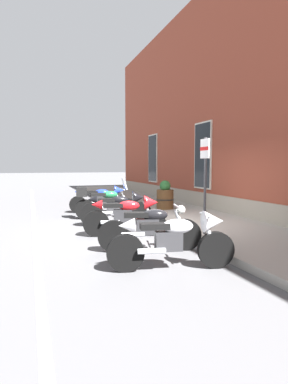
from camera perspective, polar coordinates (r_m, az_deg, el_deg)
The scene contains 11 objects.
ground_plane at distance 8.94m, azimuth 2.37°, elevation -6.41°, with size 140.00×140.00×0.00m, color #4C4C4F.
sidewalk at distance 9.56m, azimuth 10.57°, elevation -5.30°, with size 32.21×2.93×0.15m, color gray.
lane_stripe at distance 8.32m, azimuth -18.73°, elevation -7.48°, with size 32.21×0.12×0.01m, color silver.
motorcycle_blue_sport at distance 11.85m, azimuth -7.52°, elevation -1.03°, with size 0.79×2.13×0.99m.
motorcycle_green_touring at distance 10.54m, azimuth -7.22°, elevation -1.71°, with size 0.63×2.06×1.33m.
motorcycle_black_sport at distance 9.30m, azimuth -4.51°, elevation -2.62°, with size 0.65×2.06×0.98m.
motorcycle_red_sport at distance 7.86m, azimuth -2.88°, elevation -3.90°, with size 0.76×1.98×1.00m.
motorcycle_black_naked at distance 6.51m, azimuth 1.24°, elevation -6.41°, with size 0.76×2.06×0.92m.
motorcycle_white_sport at distance 5.38m, azimuth 5.83°, elevation -8.07°, with size 0.73×2.12×0.98m.
parking_sign at distance 7.46m, azimuth 10.77°, elevation 3.57°, with size 0.36×0.07×2.21m.
barrel_planter at distance 11.69m, azimuth 3.76°, elevation -0.86°, with size 0.65×0.65×1.04m.
Camera 1 is at (8.13, -3.29, 1.73)m, focal length 30.05 mm.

